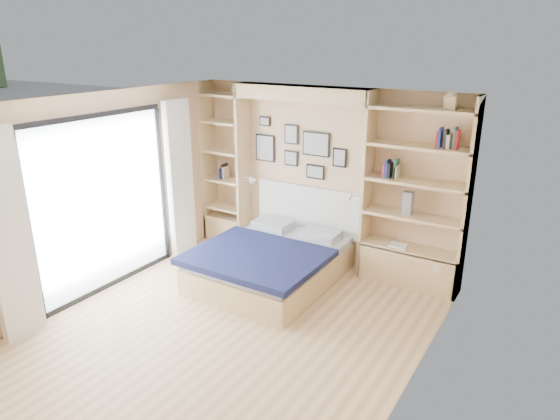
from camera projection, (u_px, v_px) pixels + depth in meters
The scene contains 8 objects.
ground at pixel (233, 327), 5.65m from camera, with size 4.50×4.50×0.00m, color #D5B57E.
room_shell at pixel (275, 197), 6.71m from camera, with size 4.50×4.50×4.50m.
bed at pixel (271, 261), 6.69m from camera, with size 1.66×2.03×1.07m.
photo_gallery at pixel (297, 148), 7.14m from camera, with size 1.48×0.02×0.82m.
reading_lamps at pixel (298, 187), 7.05m from camera, with size 1.92×0.12×0.15m.
shelf_decor at pixel (398, 157), 6.22m from camera, with size 3.51×0.23×2.03m.
deck at pixel (39, 258), 7.43m from camera, with size 3.20×4.00×0.05m, color #746855.
deck_chair at pixel (120, 229), 7.57m from camera, with size 0.46×0.76×0.76m.
Camera 1 is at (3.03, -3.90, 3.09)m, focal length 32.00 mm.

